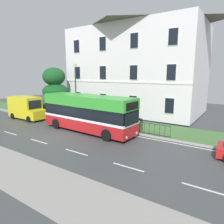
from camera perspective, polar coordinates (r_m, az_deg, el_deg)
ground_plane at (r=18.46m, az=-13.64°, el=-5.99°), size 60.00×56.00×0.18m
georgian_townhouse at (r=28.26m, az=7.11°, el=13.39°), size 17.23×10.10×12.76m
iron_verge_railing at (r=20.54m, az=-5.48°, el=-2.17°), size 16.03×0.04×0.97m
evergreen_tree at (r=27.66m, az=-15.60°, el=4.45°), size 4.58×4.58×6.17m
single_decker_bus at (r=18.34m, az=-6.90°, el=-0.21°), size 9.52×2.98×3.31m
white_panel_van at (r=25.55m, az=-23.23°, el=1.15°), size 4.89×2.16×2.59m
street_lamp_post at (r=22.82m, az=-10.31°, el=6.80°), size 0.36×0.24×6.18m
litter_bin at (r=18.37m, az=7.88°, el=-3.54°), size 0.57×0.57×1.15m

